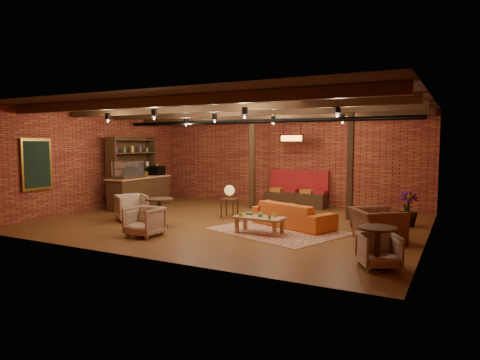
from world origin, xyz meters
The scene contains 29 objects.
floor centered at (0.00, 0.00, 0.00)m, with size 10.00×10.00×0.00m, color #422610.
ceiling centered at (0.00, 0.00, 3.20)m, with size 10.00×8.00×0.02m, color black.
wall_back centered at (0.00, 4.00, 1.60)m, with size 10.00×0.02×3.20m, color maroon.
wall_front centered at (0.00, -4.00, 1.60)m, with size 10.00×0.02×3.20m, color maroon.
wall_left centered at (-5.00, 0.00, 1.60)m, with size 0.02×8.00×3.20m, color maroon.
wall_right centered at (5.00, 0.00, 1.60)m, with size 0.02×8.00×3.20m, color maroon.
ceiling_beams centered at (0.00, 0.00, 3.08)m, with size 9.80×6.40×0.22m, color black, non-canonical shape.
ceiling_pipe centered at (0.00, 1.60, 2.85)m, with size 0.12×0.12×9.60m, color black.
post_left centered at (-0.60, 2.60, 1.60)m, with size 0.16×0.16×3.20m, color black.
post_right centered at (2.80, 2.00, 1.60)m, with size 0.16×0.16×3.20m, color black.
service_counter centered at (-4.10, 1.00, 0.80)m, with size 0.80×2.50×1.60m, color black, non-canonical shape.
plant_counter centered at (-4.00, 1.20, 1.22)m, with size 0.35×0.39×0.30m, color #337F33.
shelving_hutch centered at (-4.50, 1.10, 1.20)m, with size 0.52×2.00×2.40m, color black, non-canonical shape.
chalkboard_menu centered at (-4.93, -2.30, 1.60)m, with size 0.08×0.96×1.46m, color black.
banquette centered at (0.60, 3.55, 0.50)m, with size 2.10×0.70×1.00m, color maroon, non-canonical shape.
service_sign centered at (0.60, 3.10, 2.35)m, with size 0.86×0.06×0.30m, color orange.
ceiling_spotlights centered at (0.00, 0.00, 2.86)m, with size 6.40×4.40×0.28m, color black, non-canonical shape.
rug centered at (1.61, -0.46, 0.01)m, with size 3.05×2.33×0.01m, color maroon.
sofa centered at (1.76, 0.20, 0.33)m, with size 2.25×0.88×0.66m, color #C2551B.
coffee_table centered at (1.32, -0.97, 0.37)m, with size 1.23×0.64×0.67m.
side_table_lamp centered at (-0.40, 0.66, 0.73)m, with size 0.51×0.51×0.96m.
round_table_left centered at (-1.33, -1.44, 0.51)m, with size 0.73×0.73×0.76m.
armchair_a centered at (-2.64, -1.04, 0.41)m, with size 0.80×0.75×0.82m, color beige.
armchair_b centered at (-0.98, -2.46, 0.38)m, with size 0.74×0.69×0.76m, color beige.
armchair_right centered at (4.00, -0.43, 0.49)m, with size 1.12×0.73×0.98m, color brown.
side_table_book centered at (3.30, 0.92, 0.47)m, with size 0.57×0.57×0.53m.
round_table_right centered at (4.40, -2.74, 0.51)m, with size 0.65×0.65×0.76m.
armchair_far centered at (4.40, -2.57, 0.34)m, with size 0.65×0.61×0.67m, color beige.
plant_tall centered at (4.40, 1.67, 1.38)m, with size 1.55×1.55×2.76m, color #4C7F4C.
Camera 1 is at (5.66, -10.24, 2.21)m, focal length 32.00 mm.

